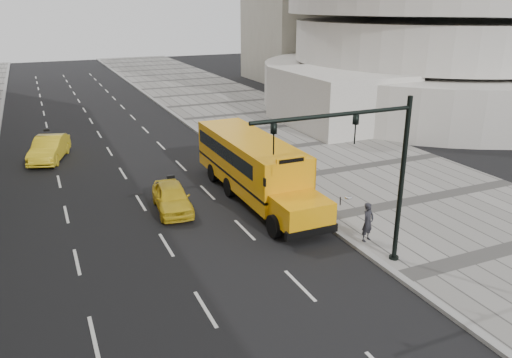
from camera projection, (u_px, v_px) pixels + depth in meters
name	position (u px, v px, depth m)	size (l,w,h in m)	color
ground	(161.00, 200.00, 25.19)	(140.00, 140.00, 0.00)	black
sidewalk_museum	(358.00, 168.00, 29.79)	(12.00, 140.00, 0.15)	gray
curb_museum	(268.00, 182.00, 27.48)	(0.30, 140.00, 0.15)	gray
school_bus	(252.00, 162.00, 25.24)	(2.96, 11.56, 3.19)	#F7A30C
taxi_near	(172.00, 197.00, 23.69)	(1.56, 3.88, 1.32)	yellow
taxi_far	(49.00, 149.00, 31.27)	(1.61, 4.60, 1.52)	yellow
pedestrian	(368.00, 222.00, 20.28)	(0.60, 0.39, 1.64)	black
traffic_signal	(371.00, 165.00, 17.23)	(6.18, 0.36, 6.40)	black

